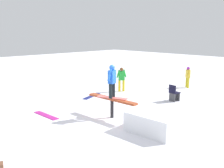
% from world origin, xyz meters
% --- Properties ---
extents(ground_plane, '(60.00, 60.00, 0.00)m').
position_xyz_m(ground_plane, '(0.00, 0.00, 0.00)').
color(ground_plane, white).
extents(rail_feature, '(2.52, 0.43, 0.86)m').
position_xyz_m(rail_feature, '(0.00, 0.00, 0.73)').
color(rail_feature, black).
rests_on(rail_feature, ground).
extents(snow_kicker_ramp, '(1.89, 1.60, 0.71)m').
position_xyz_m(snow_kicker_ramp, '(-2.15, -0.13, 0.35)').
color(snow_kicker_ramp, white).
rests_on(snow_kicker_ramp, ground).
extents(main_rider_on_rail, '(1.33, 0.75, 1.41)m').
position_xyz_m(main_rider_on_rail, '(0.00, 0.00, 1.57)').
color(main_rider_on_rail, '#EB6A62').
rests_on(main_rider_on_rail, rail_feature).
extents(bystander_green, '(0.39, 0.58, 1.47)m').
position_xyz_m(bystander_green, '(3.06, -3.77, 0.82)').
color(bystander_green, yellow).
rests_on(bystander_green, ground).
extents(bystander_yellow, '(0.52, 0.41, 1.37)m').
position_xyz_m(bystander_yellow, '(0.79, -7.64, 0.77)').
color(bystander_yellow, gold).
rests_on(bystander_yellow, ground).
extents(loose_snowboard_navy, '(0.77, 1.52, 0.02)m').
position_xyz_m(loose_snowboard_navy, '(3.37, -1.67, 0.01)').
color(loose_snowboard_navy, navy).
rests_on(loose_snowboard_navy, ground).
extents(loose_snowboard_magenta, '(1.56, 0.37, 0.02)m').
position_xyz_m(loose_snowboard_magenta, '(2.17, 1.89, 0.01)').
color(loose_snowboard_magenta, '#C0208F').
rests_on(loose_snowboard_magenta, ground).
extents(folding_chair, '(0.49, 0.49, 0.88)m').
position_xyz_m(folding_chair, '(-0.41, -4.13, 0.41)').
color(folding_chair, '#3F3F44').
rests_on(folding_chair, ground).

